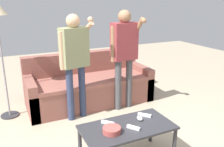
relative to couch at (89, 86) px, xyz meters
The scene contains 10 objects.
ground_plane 1.52m from the couch, 94.42° to the right, with size 12.00×12.00×0.00m, color tan.
couch is the anchor object (origin of this frame).
coffee_table 1.79m from the couch, 96.22° to the right, with size 1.02×0.53×0.45m.
snack_bowl 1.88m from the couch, 102.59° to the right, with size 0.19×0.19×0.06m, color #B24C47.
game_remote_nunchuk 1.73m from the couch, 90.01° to the right, with size 0.06×0.09×0.05m.
player_right 0.98m from the couch, 48.37° to the right, with size 0.50×0.37×1.63m.
player_left 0.94m from the couch, 127.32° to the right, with size 0.50×0.31×1.59m.
game_remote_wand_near 1.69m from the couch, 102.71° to the right, with size 0.13×0.13×0.03m.
game_remote_wand_far 1.87m from the couch, 95.04° to the right, with size 0.12×0.14×0.03m.
game_remote_wand_spare 1.67m from the couch, 86.40° to the right, with size 0.14×0.14×0.03m.
Camera 1 is at (-1.24, -2.35, 1.79)m, focal length 38.73 mm.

